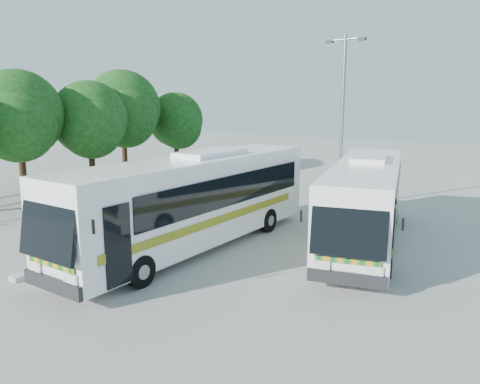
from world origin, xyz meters
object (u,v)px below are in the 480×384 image
Objects in this scene: tree_far_b at (19,115)px; coach_main at (194,199)px; coach_adjacent at (366,199)px; tree_far_e at (176,120)px; tree_far_c at (90,119)px; lamppost at (342,115)px; tree_far_d at (123,108)px.

tree_far_b is 0.58× the size of coach_main.
tree_far_e is at bearing 137.64° from coach_adjacent.
coach_main is (12.26, -5.47, -2.45)m from tree_far_c.
tree_far_d is at bearing -174.82° from lamppost.
coach_adjacent is at bearing 41.19° from coach_main.
coach_adjacent is at bearing 8.20° from tree_far_b.
lamppost reaches higher than tree_far_d.
tree_far_b is at bearing -91.83° from tree_far_e.
tree_far_b is at bearing 174.11° from coach_adjacent.
lamppost reaches higher than coach_adjacent.
tree_far_b reaches higher than tree_far_e.
lamppost is (1.86, 9.21, 2.81)m from coach_main.
tree_far_e is (0.68, 4.50, -0.93)m from tree_far_d.
tree_far_b is at bearing 174.01° from coach_main.
tree_far_e is 18.82m from coach_main.
tree_far_d is 19.28m from coach_adjacent.
tree_far_d is at bearing -98.63° from tree_far_e.
tree_far_c is at bearing 77.09° from tree_far_b.
tree_far_e is 20.18m from coach_adjacent.
tree_far_d reaches higher than tree_far_e.
tree_far_d is at bearing 150.67° from coach_adjacent.
tree_far_d is 1.24× the size of tree_far_e.
tree_far_b reaches higher than tree_far_c.
tree_far_b is 1.07× the size of tree_far_c.
tree_far_c is (0.89, 3.90, -0.31)m from tree_far_b.
tree_far_d is (-1.19, 3.70, 0.56)m from tree_far_c.
tree_far_e is 0.53× the size of coach_adjacent.
tree_far_b is 0.63× the size of coach_adjacent.
coach_adjacent is (18.35, -5.00, -3.15)m from tree_far_d.
lamppost is at bearing 14.84° from tree_far_c.
tree_far_d is at bearing 92.23° from tree_far_b.
coach_main is 9.81m from lamppost.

